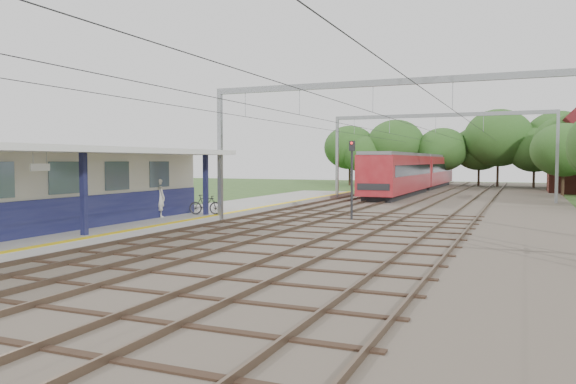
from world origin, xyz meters
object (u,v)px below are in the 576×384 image
Objects in this scene: person at (160,198)px; signal_post at (352,171)px; bicycle at (206,205)px; train at (417,171)px.

signal_post is (8.69, 5.02, 1.34)m from person.
person reaches higher than bicycle.
train is at bearing 92.17° from signal_post.
bicycle is 0.42× the size of signal_post.
signal_post is at bearing -86.83° from bicycle.
person is 0.05× the size of train.
train reaches higher than person.
train reaches higher than bicycle.
signal_post is at bearing -131.16° from person.
train is (5.41, 33.04, 1.26)m from bicycle.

